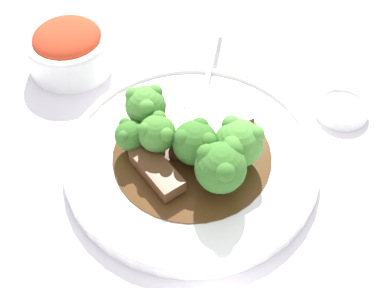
% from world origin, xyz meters
% --- Properties ---
extents(ground_plane, '(4.00, 4.00, 0.00)m').
position_xyz_m(ground_plane, '(0.00, 0.00, 0.00)').
color(ground_plane, silver).
extents(main_plate, '(0.28, 0.28, 0.02)m').
position_xyz_m(main_plate, '(0.00, 0.00, 0.01)').
color(main_plate, white).
rests_on(main_plate, ground_plane).
extents(beef_strip_0, '(0.06, 0.04, 0.02)m').
position_xyz_m(beef_strip_0, '(-0.05, -0.02, 0.03)').
color(beef_strip_0, '#56331E').
rests_on(beef_strip_0, main_plate).
extents(beef_strip_1, '(0.04, 0.07, 0.02)m').
position_xyz_m(beef_strip_1, '(0.05, 0.02, 0.03)').
color(beef_strip_1, '#56331E').
rests_on(beef_strip_1, main_plate).
extents(beef_strip_2, '(0.05, 0.07, 0.01)m').
position_xyz_m(beef_strip_2, '(0.00, -0.02, 0.02)').
color(beef_strip_2, '#56331E').
rests_on(beef_strip_2, main_plate).
extents(broccoli_floret_0, '(0.04, 0.04, 0.05)m').
position_xyz_m(broccoli_floret_0, '(0.03, -0.01, 0.05)').
color(broccoli_floret_0, '#7FA84C').
rests_on(broccoli_floret_0, main_plate).
extents(broccoli_floret_1, '(0.05, 0.05, 0.05)m').
position_xyz_m(broccoli_floret_1, '(-0.04, 0.03, 0.05)').
color(broccoli_floret_1, '#8EB756').
rests_on(broccoli_floret_1, main_plate).
extents(broccoli_floret_2, '(0.05, 0.05, 0.06)m').
position_xyz_m(broccoli_floret_2, '(-0.01, 0.05, 0.05)').
color(broccoli_floret_2, '#7FA84C').
rests_on(broccoli_floret_2, main_plate).
extents(broccoli_floret_3, '(0.05, 0.05, 0.05)m').
position_xyz_m(broccoli_floret_3, '(-0.00, 0.01, 0.05)').
color(broccoli_floret_3, '#7FA84C').
rests_on(broccoli_floret_3, main_plate).
extents(broccoli_floret_4, '(0.03, 0.03, 0.04)m').
position_xyz_m(broccoli_floret_4, '(0.06, -0.03, 0.04)').
color(broccoli_floret_4, '#8EB756').
rests_on(broccoli_floret_4, main_plate).
extents(broccoli_floret_5, '(0.04, 0.04, 0.06)m').
position_xyz_m(broccoli_floret_5, '(0.03, -0.05, 0.05)').
color(broccoli_floret_5, '#7FA84C').
rests_on(broccoli_floret_5, main_plate).
extents(serving_spoon, '(0.12, 0.19, 0.01)m').
position_xyz_m(serving_spoon, '(-0.04, -0.08, 0.03)').
color(serving_spoon, silver).
rests_on(serving_spoon, main_plate).
extents(side_bowl_kimchi, '(0.11, 0.11, 0.06)m').
position_xyz_m(side_bowl_kimchi, '(0.09, -0.21, 0.03)').
color(side_bowl_kimchi, white).
rests_on(side_bowl_kimchi, ground_plane).
extents(sauce_dish, '(0.06, 0.06, 0.01)m').
position_xyz_m(sauce_dish, '(-0.20, -0.01, 0.01)').
color(sauce_dish, white).
rests_on(sauce_dish, ground_plane).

